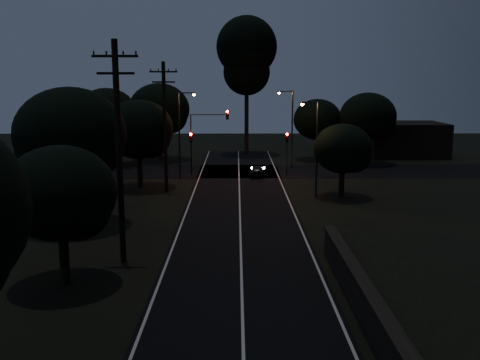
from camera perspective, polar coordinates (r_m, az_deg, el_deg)
name	(u,v)px	position (r m, az deg, el deg)	size (l,w,h in m)	color
road_surface	(239,194)	(43.12, -0.06, -1.49)	(60.00, 70.00, 0.03)	black
utility_pole_mid	(119,149)	(26.88, -12.80, 3.21)	(2.20, 0.30, 11.00)	black
utility_pole_far	(165,125)	(43.57, -8.02, 5.81)	(2.20, 0.30, 10.50)	black
tree_left_b	(64,196)	(24.67, -18.31, -1.61)	(4.97, 4.97, 6.31)	black
tree_left_c	(74,137)	(34.56, -17.29, 4.40)	(6.88, 6.88, 8.69)	black
tree_left_d	(141,131)	(45.83, -10.55, 5.17)	(5.89, 5.89, 7.48)	black
tree_far_nw	(161,110)	(61.58, -8.40, 7.35)	(6.87, 6.87, 8.71)	black
tree_far_w	(109,115)	(58.61, -13.82, 6.71)	(6.46, 6.46, 8.23)	black
tree_far_ne	(319,121)	(61.81, 8.45, 6.29)	(5.48, 5.48, 6.93)	black
tree_far_e	(370,118)	(59.82, 13.70, 6.46)	(6.09, 6.09, 7.73)	black
tree_right_a	(345,150)	(42.13, 11.13, 3.16)	(4.54, 4.54, 5.77)	black
tall_pine	(247,55)	(66.10, 0.72, 13.20)	(7.32, 7.32, 16.64)	black
building_left	(69,139)	(66.42, -17.73, 4.22)	(10.00, 8.00, 4.40)	black
building_right	(404,139)	(67.52, 17.12, 4.18)	(9.00, 7.00, 4.00)	black
signal_left	(191,146)	(51.59, -5.24, 3.66)	(0.28, 0.35, 4.10)	black
signal_right	(287,146)	(51.63, 5.01, 3.67)	(0.28, 0.35, 4.10)	black
signal_mast	(208,130)	(51.31, -3.38, 5.34)	(3.70, 0.35, 6.25)	black
streetlight_a	(181,129)	(49.49, -6.29, 5.44)	(1.66, 0.26, 8.00)	black
streetlight_b	(290,123)	(55.49, 5.39, 6.02)	(1.66, 0.26, 8.00)	black
streetlight_c	(315,142)	(41.74, 8.00, 4.04)	(1.46, 0.26, 7.50)	black
car	(257,171)	(50.92, 1.85, 0.99)	(1.26, 3.13, 1.07)	black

